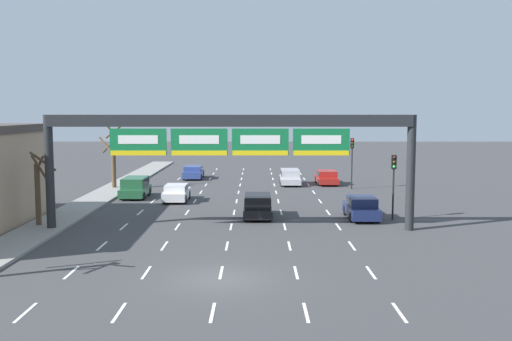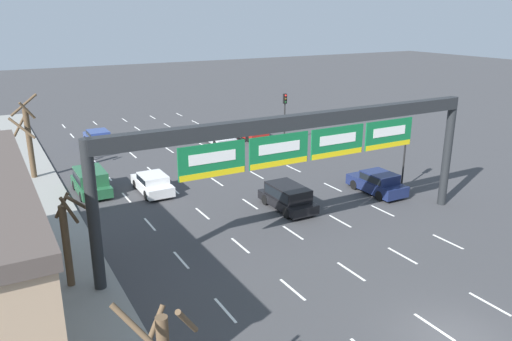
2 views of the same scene
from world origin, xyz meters
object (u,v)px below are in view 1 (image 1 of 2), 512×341
Objects in this scene: sign_gantry at (232,137)px; suv_silver at (293,176)px; car_red at (329,177)px; traffic_light_mid_block at (396,174)px; traffic_light_near_gantry at (355,153)px; car_white at (179,192)px; suv_green at (138,186)px; car_navy at (364,207)px; tree_bare_third at (41,188)px; suv_black at (260,205)px; tree_bare_second at (116,155)px; car_blue at (196,172)px.

sign_gantry is 4.94× the size of suv_silver.
car_red is 1.08× the size of traffic_light_mid_block.
traffic_light_near_gantry is (10.27, 18.14, -2.26)m from sign_gantry.
suv_green is (-3.65, 1.90, 0.21)m from car_white.
suv_green is 1.01× the size of car_navy.
car_navy is at bearing -89.77° from car_red.
suv_silver is 3.60m from car_red.
traffic_light_near_gantry is (5.44, -3.05, 2.48)m from suv_silver.
suv_black is at bearing 13.76° from tree_bare_third.
sign_gantry is 5.21× the size of suv_black.
traffic_light_near_gantry is 0.78× the size of tree_bare_second.
suv_green is (-13.23, -8.24, 0.09)m from suv_silver.
tree_bare_second is at bearing 145.90° from traffic_light_mid_block.
tree_bare_third is (-6.97, -10.19, 1.69)m from car_white.
suv_silver is at bearing 107.57° from traffic_light_mid_block.
car_red is at bearing 5.55° from suv_silver.
suv_silver is at bearing 10.44° from tree_bare_second.
suv_black is at bearing -100.55° from suv_silver.
tree_bare_second reaches higher than car_red.
sign_gantry is 21.65m from tree_bare_second.
tree_bare_third is at bearing 175.82° from sign_gantry.
suv_black is (-6.76, -17.41, 0.13)m from car_red.
suv_green is at bearing 152.95° from traffic_light_mid_block.
suv_green is 0.92× the size of traffic_light_near_gantry.
car_blue is 14.21m from car_red.
tree_bare_second reaches higher than traffic_light_near_gantry.
car_blue is at bearing 75.21° from tree_bare_third.
suv_black reaches higher than car_blue.
car_white is 4.13m from suv_green.
suv_black is 0.99× the size of suv_green.
car_blue is at bearing 152.64° from traffic_light_near_gantry.
sign_gantry reaches higher than traffic_light_near_gantry.
sign_gantry is 22.24m from suv_silver.
tree_bare_third is at bearing -172.33° from car_navy.
sign_gantry is 4.79× the size of car_red.
car_white is at bearing 113.26° from sign_gantry.
sign_gantry is at bearing -157.14° from car_navy.
traffic_light_near_gantry is (8.62, 14.01, 2.46)m from suv_black.
tree_bare_second is (-6.74, 7.14, 2.42)m from car_white.
traffic_light_mid_block reaches higher than car_white.
sign_gantry is 12.17m from tree_bare_third.
suv_silver is 17.99m from car_navy.
suv_black is 13.85m from tree_bare_third.
car_white is 17.25m from traffic_light_mid_block.
car_blue is at bearing 91.18° from car_white.
sign_gantry reaches higher than suv_black.
tree_bare_second is (-16.31, -3.00, 2.30)m from suv_silver.
suv_green is at bearing 122.98° from sign_gantry.
car_navy is 24.85m from tree_bare_second.
traffic_light_mid_block reaches higher than car_navy.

